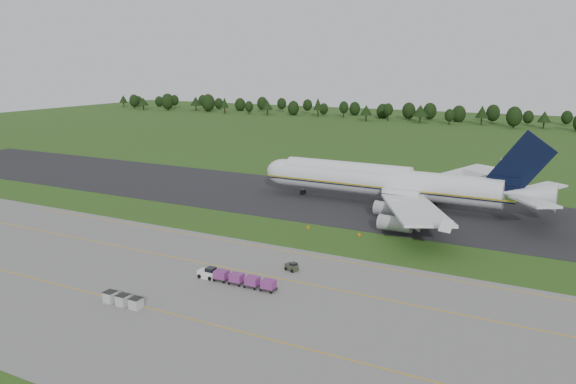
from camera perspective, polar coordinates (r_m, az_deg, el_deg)
The scene contains 10 objects.
ground at distance 111.61m, azimuth 0.35°, elevation -4.24°, with size 600.00×600.00×0.00m, color #264715.
apron at distance 84.73m, azimuth -10.47°, elevation -10.22°, with size 300.00×52.00×0.06m, color slate.
taxiway at distance 136.15m, azimuth 5.79°, elevation -1.10°, with size 300.00×40.00×0.08m, color black.
apron_markings at distance 89.87m, azimuth -7.69°, elevation -8.70°, with size 300.00×30.20×0.01m.
tree_line at distance 318.39m, azimuth 19.04°, elevation 7.48°, with size 530.11×22.28×11.76m.
aircraft at distance 134.51m, azimuth 10.21°, elevation 1.01°, with size 69.36×68.11×19.61m.
baggage_train at distance 87.20m, azimuth -5.42°, elevation -8.71°, with size 13.63×1.74×1.68m.
utility_cart at distance 92.11m, azimuth 0.37°, elevation -7.67°, with size 2.28×1.74×1.11m.
uld_row at distance 82.93m, azimuth -16.43°, elevation -10.47°, with size 6.38×1.58×1.56m.
edge_markers at distance 112.60m, azimuth 4.60°, elevation -3.99°, with size 11.57×0.30×0.60m.
Camera 1 is at (49.04, -94.60, 33.20)m, focal length 35.00 mm.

